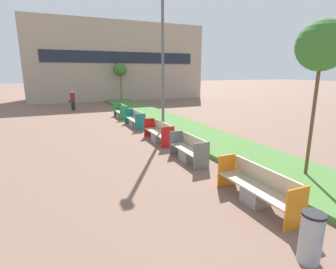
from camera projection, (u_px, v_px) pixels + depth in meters
name	position (u px, v px, depth m)	size (l,w,h in m)	color
planter_grass_strip	(229.00, 147.00, 11.21)	(2.80, 120.00, 0.18)	#4C7A38
building_backdrop	(116.00, 62.00, 32.04)	(19.98, 7.05, 8.69)	tan
bench_orange_frame	(257.00, 189.00, 6.56)	(0.65, 2.44, 0.94)	gray
bench_grey_frame	(189.00, 151.00, 9.76)	(0.65, 1.96, 0.94)	gray
bench_red_frame	(159.00, 134.00, 12.45)	(0.65, 2.34, 0.94)	gray
bench_teal_frame	(135.00, 120.00, 15.91)	(0.65, 2.35, 0.94)	gray
bench_green_frame	(121.00, 113.00, 18.95)	(0.65, 1.97, 0.94)	gray
litter_bin	(311.00, 238.00, 4.51)	(0.39, 0.39, 0.93)	#9EA0A5
street_lamp_post	(163.00, 56.00, 12.69)	(0.24, 0.44, 7.20)	#56595B
sapling_tree_near	(322.00, 46.00, 7.24)	(1.40, 1.40, 4.66)	brown
sapling_tree_far	(120.00, 70.00, 28.17)	(1.42, 1.42, 4.18)	brown
pedestrian_walking	(73.00, 100.00, 22.48)	(0.53, 0.24, 1.69)	#232633
parked_car_distant	(163.00, 91.00, 32.88)	(4.33, 2.10, 1.86)	black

